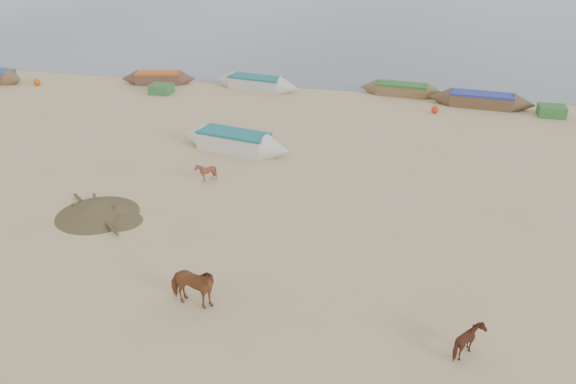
{
  "coord_description": "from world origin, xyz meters",
  "views": [
    {
      "loc": [
        4.35,
        -14.94,
        10.52
      ],
      "look_at": [
        0.0,
        4.0,
        1.0
      ],
      "focal_mm": 35.0,
      "sensor_mm": 36.0,
      "label": 1
    }
  ],
  "objects_px": {
    "calf_right": "(470,343)",
    "near_canoe": "(234,141)",
    "calf_front": "(206,172)",
    "cow_adult": "(192,287)"
  },
  "relations": [
    {
      "from": "calf_front",
      "to": "calf_right",
      "type": "distance_m",
      "value": 13.9
    },
    {
      "from": "calf_front",
      "to": "calf_right",
      "type": "bearing_deg",
      "value": 51.27
    },
    {
      "from": "calf_right",
      "to": "near_canoe",
      "type": "height_order",
      "value": "near_canoe"
    },
    {
      "from": "cow_adult",
      "to": "calf_front",
      "type": "xyz_separation_m",
      "value": [
        -2.77,
        8.5,
        -0.26
      ]
    },
    {
      "from": "calf_front",
      "to": "calf_right",
      "type": "relative_size",
      "value": 0.96
    },
    {
      "from": "calf_right",
      "to": "near_canoe",
      "type": "distance_m",
      "value": 16.53
    },
    {
      "from": "calf_front",
      "to": "cow_adult",
      "type": "bearing_deg",
      "value": 19.07
    },
    {
      "from": "cow_adult",
      "to": "calf_front",
      "type": "distance_m",
      "value": 8.94
    },
    {
      "from": "near_canoe",
      "to": "calf_front",
      "type": "bearing_deg",
      "value": -79.44
    },
    {
      "from": "calf_front",
      "to": "calf_right",
      "type": "xyz_separation_m",
      "value": [
        10.69,
        -8.89,
        0.02
      ]
    }
  ]
}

